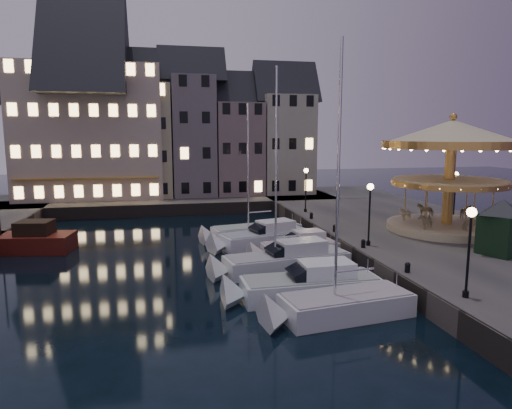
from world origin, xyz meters
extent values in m
plane|color=black|center=(0.00, 0.00, 0.00)|extent=(160.00, 160.00, 0.00)
cube|color=#474442|center=(14.00, 6.00, 0.65)|extent=(16.00, 56.00, 1.30)
cube|color=#474442|center=(-8.00, 28.00, 0.65)|extent=(44.00, 12.00, 1.30)
cube|color=#47423A|center=(6.00, 6.00, 0.65)|extent=(0.15, 44.00, 1.30)
cube|color=#47423A|center=(-6.00, 22.00, 0.65)|extent=(48.00, 0.15, 1.30)
cylinder|color=black|center=(7.20, -9.00, 1.45)|extent=(0.28, 0.28, 0.30)
cylinder|color=black|center=(7.20, -9.00, 3.20)|extent=(0.12, 0.12, 3.80)
sphere|color=#FFD18C|center=(7.20, -9.00, 5.25)|extent=(0.44, 0.44, 0.44)
cylinder|color=black|center=(7.20, 1.00, 1.45)|extent=(0.28, 0.28, 0.30)
cylinder|color=black|center=(7.20, 1.00, 3.20)|extent=(0.12, 0.12, 3.80)
sphere|color=#FFD18C|center=(7.20, 1.00, 5.25)|extent=(0.44, 0.44, 0.44)
cylinder|color=black|center=(7.20, 14.50, 1.45)|extent=(0.28, 0.28, 0.30)
cylinder|color=black|center=(7.20, 14.50, 3.20)|extent=(0.12, 0.12, 3.80)
sphere|color=#FFD18C|center=(7.20, 14.50, 5.25)|extent=(0.44, 0.44, 0.44)
cylinder|color=black|center=(18.50, 8.00, 1.45)|extent=(0.28, 0.28, 0.30)
cylinder|color=black|center=(18.50, 8.00, 3.20)|extent=(0.12, 0.12, 3.80)
sphere|color=#FFD18C|center=(18.50, 8.00, 5.25)|extent=(0.44, 0.44, 0.44)
cylinder|color=black|center=(6.60, -5.00, 1.50)|extent=(0.28, 0.28, 0.40)
sphere|color=black|center=(6.60, -5.00, 1.72)|extent=(0.30, 0.30, 0.30)
cylinder|color=black|center=(6.60, 0.50, 1.50)|extent=(0.28, 0.28, 0.40)
sphere|color=black|center=(6.60, 0.50, 1.72)|extent=(0.30, 0.30, 0.30)
cylinder|color=black|center=(6.60, 5.50, 1.50)|extent=(0.28, 0.28, 0.40)
sphere|color=black|center=(6.60, 5.50, 1.72)|extent=(0.30, 0.30, 0.30)
cylinder|color=black|center=(6.60, 11.00, 1.50)|extent=(0.28, 0.28, 0.40)
sphere|color=black|center=(6.60, 11.00, 1.72)|extent=(0.30, 0.30, 0.30)
cube|color=slate|center=(-19.50, 30.00, 6.80)|extent=(5.00, 8.00, 11.00)
cube|color=tan|center=(-14.05, 30.00, 7.30)|extent=(5.60, 8.00, 12.00)
cube|color=tan|center=(-8.00, 30.00, 7.80)|extent=(6.20, 8.00, 13.00)
cube|color=slate|center=(-2.25, 30.00, 8.30)|extent=(5.00, 8.00, 14.00)
cube|color=slate|center=(3.20, 30.00, 6.80)|extent=(5.60, 8.00, 11.00)
cube|color=#A6A690|center=(9.25, 30.00, 7.30)|extent=(6.20, 8.00, 12.00)
cube|color=beige|center=(-14.00, 30.00, 8.80)|extent=(16.00, 9.00, 15.00)
cube|color=silver|center=(2.25, -7.03, 0.45)|extent=(6.55, 3.21, 1.30)
cube|color=gray|center=(2.25, -7.03, 1.12)|extent=(6.21, 2.98, 0.10)
cylinder|color=silver|center=(1.63, -7.11, 6.60)|extent=(0.14, 0.14, 11.01)
cube|color=silver|center=(1.38, -4.26, 0.45)|extent=(7.33, 2.49, 1.30)
cube|color=gray|center=(1.38, -4.26, 1.12)|extent=(6.96, 2.29, 0.10)
cube|color=silver|center=(2.26, -4.25, 1.55)|extent=(2.79, 1.85, 0.80)
cube|color=black|center=(0.79, -4.26, 1.45)|extent=(1.24, 1.71, 0.96)
cube|color=silver|center=(1.47, 0.62, 0.45)|extent=(8.27, 3.53, 1.30)
cube|color=gray|center=(1.47, 0.62, 1.12)|extent=(7.85, 3.28, 0.10)
cube|color=silver|center=(2.42, 0.76, 1.55)|extent=(3.27, 2.20, 0.80)
cube|color=black|center=(0.84, 0.53, 1.45)|extent=(1.55, 1.83, 1.01)
cylinder|color=silver|center=(0.68, 0.50, 6.49)|extent=(0.14, 0.14, 10.78)
cube|color=silver|center=(3.20, 3.38, 0.45)|extent=(5.47, 2.56, 1.30)
cube|color=gray|center=(3.20, 3.38, 1.12)|extent=(5.19, 2.37, 0.10)
cube|color=silver|center=(3.83, 3.44, 1.55)|extent=(2.15, 1.72, 0.80)
cube|color=black|center=(2.78, 3.34, 1.45)|extent=(1.09, 1.51, 0.83)
cube|color=silver|center=(1.64, 7.29, 0.45)|extent=(7.54, 4.28, 1.30)
cube|color=gray|center=(1.64, 7.29, 1.12)|extent=(7.14, 4.00, 0.10)
cube|color=silver|center=(2.47, 7.52, 1.55)|extent=(3.11, 2.47, 0.80)
cube|color=black|center=(1.09, 7.13, 1.45)|extent=(1.62, 1.94, 0.95)
cube|color=silver|center=(1.45, 9.92, 0.45)|extent=(7.69, 3.53, 1.30)
cube|color=gray|center=(1.45, 9.92, 1.12)|extent=(7.29, 3.29, 0.10)
cylinder|color=silver|center=(0.73, 9.78, 6.09)|extent=(0.14, 0.14, 9.97)
cube|color=#5C1912|center=(-17.00, 9.50, 0.55)|extent=(8.62, 4.09, 1.50)
cube|color=black|center=(-15.52, 9.28, 1.75)|extent=(2.70, 2.33, 1.10)
cylinder|color=#BFB488|center=(15.21, 4.19, 1.58)|extent=(8.86, 8.86, 0.55)
cylinder|color=gold|center=(15.21, 4.19, 5.29)|extent=(0.77, 0.77, 6.86)
cylinder|color=#BFB488|center=(15.21, 4.19, 5.17)|extent=(8.19, 8.19, 0.20)
cylinder|color=gold|center=(15.21, 4.19, 4.98)|extent=(8.50, 8.50, 0.39)
cone|color=#BFB488|center=(15.21, 4.19, 8.83)|extent=(10.18, 10.18, 1.77)
cylinder|color=gold|center=(15.21, 4.19, 7.89)|extent=(10.18, 10.18, 0.55)
sphere|color=gold|center=(15.21, 4.19, 9.94)|extent=(0.55, 0.55, 0.55)
imported|color=#BFB488|center=(18.17, 5.11, 2.41)|extent=(1.85, 1.34, 1.11)
cube|color=black|center=(14.14, -2.78, 2.55)|extent=(2.68, 2.68, 2.50)
pyramid|color=black|center=(14.14, -2.78, 4.73)|extent=(3.33, 3.33, 0.94)
camera|label=1|loc=(-6.27, -26.50, 8.70)|focal=32.00mm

